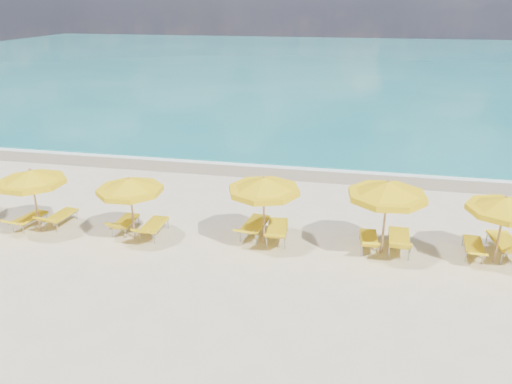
# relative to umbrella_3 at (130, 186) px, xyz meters

# --- Properties ---
(ground_plane) EXTENTS (120.00, 120.00, 0.00)m
(ground_plane) POSITION_rel_umbrella_3_xyz_m (3.69, 0.37, -1.83)
(ground_plane) COLOR beige
(ocean) EXTENTS (120.00, 80.00, 0.30)m
(ocean) POSITION_rel_umbrella_3_xyz_m (3.69, 48.37, -1.83)
(ocean) COLOR #15797B
(ocean) RESTS_ON ground
(wet_sand_band) EXTENTS (120.00, 2.60, 0.01)m
(wet_sand_band) POSITION_rel_umbrella_3_xyz_m (3.69, 7.77, -1.83)
(wet_sand_band) COLOR tan
(wet_sand_band) RESTS_ON ground
(foam_line) EXTENTS (120.00, 1.20, 0.03)m
(foam_line) POSITION_rel_umbrella_3_xyz_m (3.69, 8.57, -1.83)
(foam_line) COLOR white
(foam_line) RESTS_ON ground
(whitecap_near) EXTENTS (14.00, 0.36, 0.05)m
(whitecap_near) POSITION_rel_umbrella_3_xyz_m (-2.31, 17.37, -1.83)
(whitecap_near) COLOR white
(whitecap_near) RESTS_ON ground
(whitecap_far) EXTENTS (18.00, 0.30, 0.05)m
(whitecap_far) POSITION_rel_umbrella_3_xyz_m (11.69, 24.37, -1.83)
(whitecap_far) COLOR white
(whitecap_far) RESTS_ON ground
(umbrella_2) EXTENTS (2.81, 2.81, 2.23)m
(umbrella_2) POSITION_rel_umbrella_3_xyz_m (-3.39, -0.10, 0.07)
(umbrella_2) COLOR tan
(umbrella_2) RESTS_ON ground
(umbrella_3) EXTENTS (2.82, 2.82, 2.15)m
(umbrella_3) POSITION_rel_umbrella_3_xyz_m (0.00, 0.00, 0.00)
(umbrella_3) COLOR tan
(umbrella_3) RESTS_ON ground
(umbrella_4) EXTENTS (2.43, 2.43, 2.31)m
(umbrella_4) POSITION_rel_umbrella_3_xyz_m (4.22, 0.52, 0.13)
(umbrella_4) COLOR tan
(umbrella_4) RESTS_ON ground
(umbrella_5) EXTENTS (2.96, 2.96, 2.41)m
(umbrella_5) POSITION_rel_umbrella_3_xyz_m (7.92, 0.61, 0.22)
(umbrella_5) COLOR tan
(umbrella_5) RESTS_ON ground
(umbrella_6) EXTENTS (2.32, 2.32, 2.16)m
(umbrella_6) POSITION_rel_umbrella_3_xyz_m (11.21, 0.67, 0.01)
(umbrella_6) COLOR tan
(umbrella_6) RESTS_ON ground
(lounger_2_left) EXTENTS (0.84, 1.71, 0.66)m
(lounger_2_left) POSITION_rel_umbrella_3_xyz_m (-3.92, 0.07, -1.64)
(lounger_2_left) COLOR #A5A8AD
(lounger_2_left) RESTS_ON ground
(lounger_2_right) EXTENTS (0.71, 1.72, 0.72)m
(lounger_2_right) POSITION_rel_umbrella_3_xyz_m (-2.93, 0.43, -1.63)
(lounger_2_right) COLOR #A5A8AD
(lounger_2_right) RESTS_ON ground
(lounger_3_left) EXTENTS (0.58, 1.62, 0.73)m
(lounger_3_left) POSITION_rel_umbrella_3_xyz_m (-0.53, 0.44, -1.63)
(lounger_3_left) COLOR #A5A8AD
(lounger_3_left) RESTS_ON ground
(lounger_3_right) EXTENTS (0.62, 1.80, 0.74)m
(lounger_3_right) POSITION_rel_umbrella_3_xyz_m (0.55, 0.29, -1.62)
(lounger_3_right) COLOR #A5A8AD
(lounger_3_right) RESTS_ON ground
(lounger_4_left) EXTENTS (0.88, 2.03, 0.74)m
(lounger_4_left) POSITION_rel_umbrella_3_xyz_m (3.82, 0.98, -1.60)
(lounger_4_left) COLOR #A5A8AD
(lounger_4_left) RESTS_ON ground
(lounger_4_right) EXTENTS (0.83, 2.03, 0.80)m
(lounger_4_right) POSITION_rel_umbrella_3_xyz_m (4.61, 0.79, -1.60)
(lounger_4_right) COLOR #A5A8AD
(lounger_4_right) RESTS_ON ground
(lounger_5_left) EXTENTS (0.61, 1.66, 0.71)m
(lounger_5_left) POSITION_rel_umbrella_3_xyz_m (7.53, 0.79, -1.63)
(lounger_5_left) COLOR #A5A8AD
(lounger_5_left) RESTS_ON ground
(lounger_5_right) EXTENTS (0.73, 1.98, 0.86)m
(lounger_5_right) POSITION_rel_umbrella_3_xyz_m (8.44, 0.85, -1.59)
(lounger_5_right) COLOR #A5A8AD
(lounger_5_right) RESTS_ON ground
(lounger_6_left) EXTENTS (0.68, 1.74, 0.61)m
(lounger_6_left) POSITION_rel_umbrella_3_xyz_m (10.66, 0.98, -1.64)
(lounger_6_left) COLOR #A5A8AD
(lounger_6_left) RESTS_ON ground
(lounger_6_right) EXTENTS (0.87, 2.04, 0.90)m
(lounger_6_right) POSITION_rel_umbrella_3_xyz_m (11.61, 1.21, -1.59)
(lounger_6_right) COLOR #A5A8AD
(lounger_6_right) RESTS_ON ground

